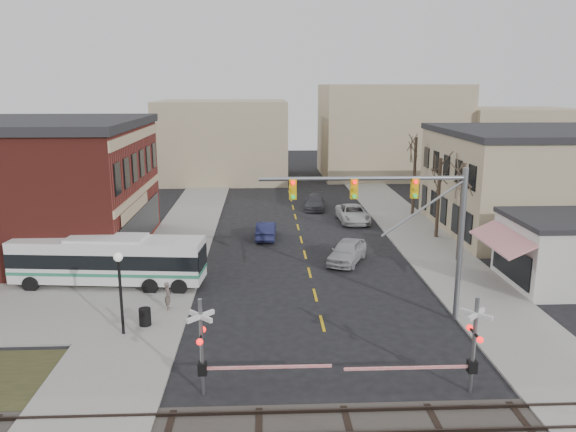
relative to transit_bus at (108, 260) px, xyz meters
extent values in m
plane|color=black|center=(12.35, -8.09, -1.68)|extent=(160.00, 160.00, 0.00)
cube|color=gray|center=(2.85, 11.91, -1.62)|extent=(5.00, 60.00, 0.12)
cube|color=gray|center=(21.85, 11.91, -1.62)|extent=(5.00, 60.00, 0.12)
cube|color=#2D231E|center=(12.35, -14.17, -1.56)|extent=(160.00, 0.08, 0.14)
cube|color=tan|center=(0.40, 7.91, 2.62)|extent=(0.10, 15.00, 0.50)
cube|color=tan|center=(0.40, 7.91, 6.72)|extent=(0.10, 15.00, 0.70)
cube|color=black|center=(0.40, 7.91, 0.12)|extent=(0.08, 13.00, 2.60)
cube|color=tan|center=(34.35, 11.91, 2.32)|extent=(20.00, 15.00, 8.00)
cube|color=#262628|center=(34.35, 11.91, 6.57)|extent=(20.30, 15.30, 0.50)
cube|color=red|center=(23.55, -1.09, 1.32)|extent=(1.68, 6.00, 0.87)
cylinder|color=#382B21|center=(22.85, 3.91, 1.81)|extent=(0.28, 0.28, 6.75)
cylinder|color=#382B21|center=(23.15, 9.91, 1.59)|extent=(0.28, 0.28, 6.30)
cylinder|color=#382B21|center=(23.35, 17.91, 2.04)|extent=(0.28, 0.28, 7.20)
cube|color=silver|center=(0.00, 0.00, 0.02)|extent=(11.63, 3.58, 2.51)
cube|color=black|center=(0.00, 0.00, 0.18)|extent=(11.68, 3.62, 0.86)
cube|color=#277756|center=(0.00, 0.00, -0.59)|extent=(11.68, 3.62, 0.19)
cylinder|color=black|center=(0.00, 0.00, -1.21)|extent=(1.19, 2.56, 0.95)
cylinder|color=gray|center=(19.33, -5.91, 2.32)|extent=(0.28, 0.28, 8.00)
cylinder|color=gray|center=(14.25, -5.91, 5.82)|extent=(10.16, 0.20, 0.20)
cube|color=gold|center=(16.83, -5.91, 5.32)|extent=(0.35, 0.30, 1.00)
cube|color=gold|center=(13.83, -5.91, 5.32)|extent=(0.35, 0.30, 1.00)
cube|color=gold|center=(10.83, -5.91, 5.32)|extent=(0.35, 0.30, 1.00)
cylinder|color=gray|center=(6.93, -12.57, 0.32)|extent=(0.16, 0.16, 4.00)
cube|color=silver|center=(6.93, -12.57, 1.62)|extent=(1.00, 1.00, 0.18)
cube|color=silver|center=(6.93, -12.57, 1.62)|extent=(1.00, 1.00, 0.18)
sphere|color=#FF0C0C|center=(6.93, -13.12, 0.82)|extent=(0.26, 0.26, 0.26)
sphere|color=#FF0C0C|center=(6.93, -12.02, 0.82)|extent=(0.26, 0.26, 0.26)
cube|color=black|center=(6.93, -12.57, -0.58)|extent=(0.35, 0.35, 0.50)
cube|color=#FF0C0C|center=(9.53, -12.57, -0.58)|extent=(5.00, 0.10, 0.10)
cylinder|color=gray|center=(17.57, -12.88, 0.32)|extent=(0.16, 0.16, 4.00)
cube|color=silver|center=(17.57, -12.88, 1.62)|extent=(1.00, 1.00, 0.18)
cube|color=silver|center=(17.57, -12.88, 1.62)|extent=(1.00, 1.00, 0.18)
sphere|color=#FF0C0C|center=(17.57, -13.43, 0.82)|extent=(0.26, 0.26, 0.26)
sphere|color=#FF0C0C|center=(17.57, -12.33, 0.82)|extent=(0.26, 0.26, 0.26)
cube|color=black|center=(17.57, -12.88, -0.58)|extent=(0.35, 0.35, 0.50)
cube|color=#FF0C0C|center=(14.97, -12.88, -0.58)|extent=(5.00, 0.10, 0.10)
cylinder|color=black|center=(2.50, -7.09, 0.31)|extent=(0.14, 0.14, 3.75)
sphere|color=silver|center=(2.50, -7.09, 2.34)|extent=(0.44, 0.44, 0.44)
cylinder|color=black|center=(3.37, -6.13, -1.12)|extent=(0.60, 0.60, 0.89)
imported|color=#A2A2A7|center=(15.11, 4.02, -0.89)|extent=(3.63, 5.00, 1.58)
imported|color=#1A1D41|center=(9.58, 10.45, -0.99)|extent=(1.71, 4.28, 1.38)
imported|color=#BBBBBB|center=(17.35, 15.65, -0.93)|extent=(2.67, 5.48, 1.50)
imported|color=#48494E|center=(14.46, 21.24, -1.00)|extent=(2.41, 4.89, 1.37)
imported|color=#5D524A|center=(4.20, -4.11, -0.79)|extent=(0.47, 0.62, 1.54)
imported|color=#3B3761|center=(2.54, -0.71, -0.63)|extent=(1.12, 1.14, 1.86)
camera|label=1|loc=(9.39, -32.75, 10.27)|focal=35.00mm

